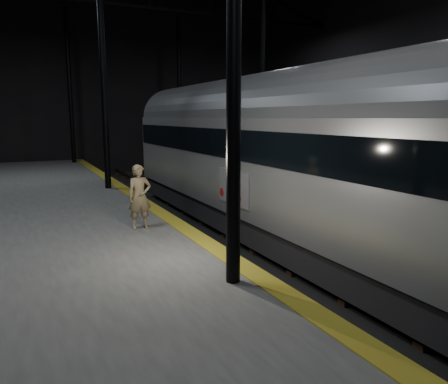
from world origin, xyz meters
TOP-DOWN VIEW (x-y plane):
  - ground at (0.00, 0.00)m, footprint 44.00×44.00m
  - platform_left at (-7.50, 0.00)m, footprint 9.00×43.80m
  - tactile_strip at (-3.25, 0.00)m, footprint 0.50×43.80m
  - track at (0.00, 0.00)m, footprint 2.40×43.00m
  - train at (-0.00, 1.05)m, footprint 2.95×19.72m
  - woman at (-4.33, 0.62)m, footprint 0.64×0.42m

SIDE VIEW (x-z plane):
  - ground at x=0.00m, z-range 0.00..0.00m
  - track at x=0.00m, z-range -0.05..0.19m
  - platform_left at x=-7.50m, z-range 0.00..1.00m
  - tactile_strip at x=-3.25m, z-range 1.00..1.01m
  - woman at x=-4.33m, z-range 1.00..2.75m
  - train at x=0.00m, z-range 0.30..5.58m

